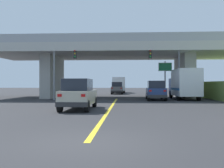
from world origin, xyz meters
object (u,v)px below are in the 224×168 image
(traffic_signal_nearside, at_px, (169,64))
(semi_truck_distant, at_px, (119,85))
(suv_lead, at_px, (79,94))
(highway_sign, at_px, (165,71))
(box_truck, at_px, (184,84))
(suv_crossing, at_px, (156,90))
(sedan_oncoming, at_px, (117,88))
(traffic_signal_farside, at_px, (61,64))

(traffic_signal_nearside, bearing_deg, semi_truck_distant, 104.26)
(suv_lead, bearing_deg, traffic_signal_nearside, 52.34)
(traffic_signal_nearside, distance_m, semi_truck_distant, 23.57)
(highway_sign, relative_size, semi_truck_distant, 0.64)
(highway_sign, distance_m, semi_truck_distant, 20.41)
(box_truck, height_order, traffic_signal_nearside, traffic_signal_nearside)
(suv_crossing, xyz_separation_m, semi_truck_distant, (-4.52, 22.08, 0.55))
(semi_truck_distant, bearing_deg, suv_crossing, -78.42)
(suv_crossing, distance_m, traffic_signal_nearside, 3.09)
(sedan_oncoming, relative_size, semi_truck_distant, 0.66)
(box_truck, distance_m, semi_truck_distant, 22.32)
(traffic_signal_nearside, bearing_deg, suv_lead, -127.66)
(traffic_signal_farside, distance_m, semi_truck_distant, 23.52)
(box_truck, bearing_deg, traffic_signal_farside, -171.89)
(traffic_signal_nearside, bearing_deg, suv_crossing, 152.06)
(sedan_oncoming, bearing_deg, suv_lead, -93.48)
(box_truck, height_order, traffic_signal_farside, traffic_signal_farside)
(suv_crossing, bearing_deg, sedan_oncoming, 108.37)
(suv_lead, bearing_deg, highway_sign, 59.64)
(traffic_signal_farside, relative_size, semi_truck_distant, 0.89)
(semi_truck_distant, bearing_deg, sedan_oncoming, -91.03)
(traffic_signal_nearside, relative_size, semi_truck_distant, 0.86)
(sedan_oncoming, distance_m, highway_sign, 14.47)
(highway_sign, bearing_deg, box_truck, -37.91)
(semi_truck_distant, bearing_deg, box_truck, -69.67)
(suv_crossing, relative_size, box_truck, 0.69)
(suv_crossing, height_order, highway_sign, highway_sign)
(highway_sign, xyz_separation_m, semi_truck_distant, (-5.89, 19.47, -1.58))
(suv_crossing, distance_m, sedan_oncoming, 16.27)
(suv_lead, relative_size, semi_truck_distant, 0.69)
(box_truck, bearing_deg, traffic_signal_nearside, -137.51)
(highway_sign, height_order, semi_truck_distant, highway_sign)
(suv_lead, relative_size, traffic_signal_nearside, 0.80)
(suv_lead, xyz_separation_m, sedan_oncoming, (1.58, 25.94, -0.00))
(box_truck, xyz_separation_m, semi_truck_distant, (-7.76, 20.93, -0.12))
(box_truck, bearing_deg, sedan_oncoming, 118.58)
(sedan_oncoming, height_order, traffic_signal_nearside, traffic_signal_nearside)
(traffic_signal_farside, relative_size, highway_sign, 1.38)
(suv_lead, height_order, highway_sign, highway_sign)
(box_truck, xyz_separation_m, traffic_signal_farside, (-13.12, -1.87, 2.07))
(sedan_oncoming, height_order, traffic_signal_farside, traffic_signal_farside)
(sedan_oncoming, bearing_deg, traffic_signal_nearside, -70.07)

